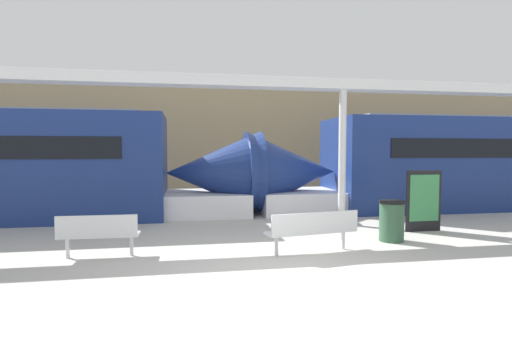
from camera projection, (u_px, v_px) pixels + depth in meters
name	position (u px, v px, depth m)	size (l,w,h in m)	color
ground_plane	(278.00, 278.00, 6.34)	(60.00, 60.00, 0.00)	#B2AFA8
station_wall	(217.00, 140.00, 18.09)	(56.00, 0.20, 5.00)	tan
bench_near	(313.00, 228.00, 7.82)	(1.90, 0.76, 0.83)	silver
bench_far	(99.00, 232.00, 7.47)	(1.46, 0.47, 0.83)	silver
trash_bin	(392.00, 221.00, 8.88)	(0.56, 0.56, 0.91)	#2D5138
poster_board	(424.00, 201.00, 9.95)	(0.93, 0.07, 1.53)	black
support_column_near	(342.00, 158.00, 10.83)	(0.20, 0.20, 3.64)	silver
canopy_beam	(343.00, 85.00, 10.71)	(28.00, 0.60, 0.28)	silver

